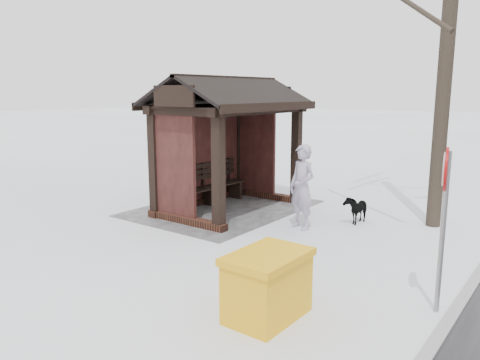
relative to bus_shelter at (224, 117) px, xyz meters
name	(u,v)px	position (x,y,z in m)	size (l,w,h in m)	color
ground	(230,210)	(0.00, 0.16, -2.17)	(120.00, 120.00, 0.00)	white
trampled_patch	(223,208)	(0.00, -0.04, -2.16)	(4.20, 3.20, 0.02)	gray
bus_shelter	(224,117)	(0.00, 0.00, 0.00)	(3.60, 2.40, 3.09)	#351B13
pedestrian	(302,187)	(0.32, 2.26, -1.31)	(0.63, 0.41, 1.72)	#A296B0
dog	(356,209)	(-0.77, 2.97, -1.87)	(0.32, 0.71, 0.60)	black
grit_bin	(267,285)	(3.92, 3.82, -1.74)	(1.09, 0.75, 0.83)	#E3A00D
road_sign	(444,193)	(2.50, 5.44, -0.63)	(0.53, 0.14, 2.10)	gray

